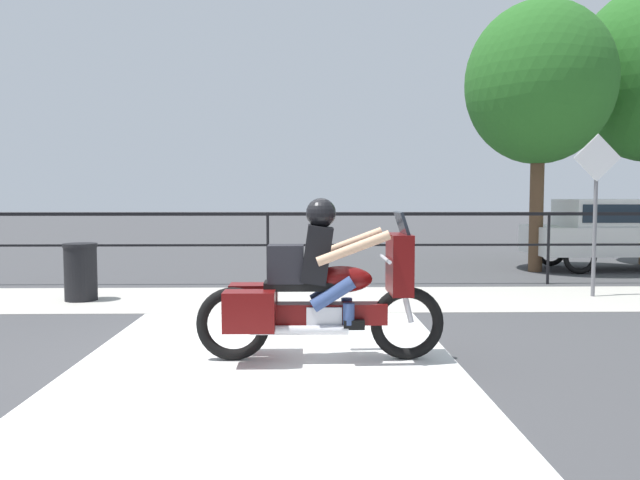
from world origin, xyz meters
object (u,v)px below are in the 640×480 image
object	(u,v)px
parked_car	(616,229)
trash_bin	(81,272)
motorcycle	(318,289)
street_sign	(596,194)
tree_behind_sign	(539,84)

from	to	relation	value
parked_car	trash_bin	size ratio (longest dim) A/B	4.43
motorcycle	street_sign	size ratio (longest dim) A/B	0.94
parked_car	tree_behind_sign	size ratio (longest dim) A/B	0.69
parked_car	trash_bin	world-z (taller)	parked_car
parked_car	street_sign	distance (m)	4.34
street_sign	parked_car	bearing A→B (deg)	59.22
trash_bin	tree_behind_sign	xyz separation A→B (m)	(8.32, 3.61, 3.51)
parked_car	street_sign	world-z (taller)	street_sign
motorcycle	street_sign	xyz separation A→B (m)	(4.44, 3.75, 0.93)
tree_behind_sign	street_sign	bearing A→B (deg)	-95.33
trash_bin	tree_behind_sign	size ratio (longest dim) A/B	0.16
motorcycle	trash_bin	size ratio (longest dim) A/B	2.73
trash_bin	street_sign	size ratio (longest dim) A/B	0.34
trash_bin	street_sign	bearing A→B (deg)	1.55
trash_bin	street_sign	distance (m)	8.10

